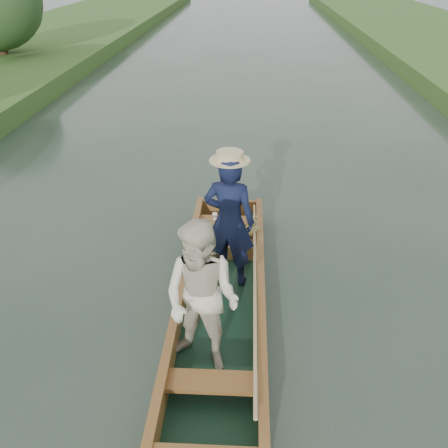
{
  "coord_description": "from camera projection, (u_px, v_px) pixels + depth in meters",
  "views": [
    {
      "loc": [
        0.31,
        -5.3,
        4.18
      ],
      "look_at": [
        0.0,
        0.6,
        0.95
      ],
      "focal_mm": 40.0,
      "sensor_mm": 36.0,
      "label": 1
    }
  ],
  "objects": [
    {
      "name": "punt",
      "position": [
        218.0,
        274.0,
        6.15
      ],
      "size": [
        1.24,
        5.0,
        1.99
      ],
      "color": "black",
      "rests_on": "ground"
    },
    {
      "name": "ground",
      "position": [
        222.0,
        308.0,
        6.66
      ],
      "size": [
        120.0,
        120.0,
        0.0
      ],
      "primitive_type": "plane",
      "color": "#283D30",
      "rests_on": "ground"
    }
  ]
}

